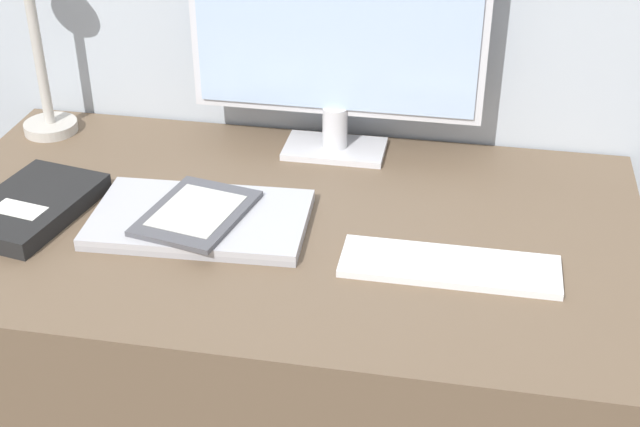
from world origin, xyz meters
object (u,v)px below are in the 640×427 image
Objects in this scene: monitor at (336,13)px; desk_lamp at (32,13)px; notebook at (31,206)px; laptop at (200,219)px; keyboard at (450,266)px; ereader at (197,213)px.

monitor reaches higher than desk_lamp.
laptop is at bearing 4.05° from notebook.
monitor reaches higher than keyboard.
monitor reaches higher than notebook.
monitor reaches higher than ereader.
laptop is at bearing 172.10° from keyboard.
keyboard is at bearing -3.01° from notebook.
laptop is (-0.17, -0.30, -0.26)m from monitor.
keyboard is 1.23× the size of notebook.
keyboard is at bearing -7.10° from ereader.
monitor is 1.61× the size of keyboard.
monitor is 0.57m from desk_lamp.
keyboard is 1.49× the size of ereader.
laptop is 0.29m from notebook.
ereader is (-0.00, -0.01, 0.02)m from laptop.
monitor is 0.43m from ereader.
ereader is 0.59× the size of desk_lamp.
ereader is at bearing -121.53° from laptop.
keyboard is 0.90m from desk_lamp.
notebook is at bearing -175.95° from laptop.
notebook is at bearing 176.99° from keyboard.
monitor is 0.50m from keyboard.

